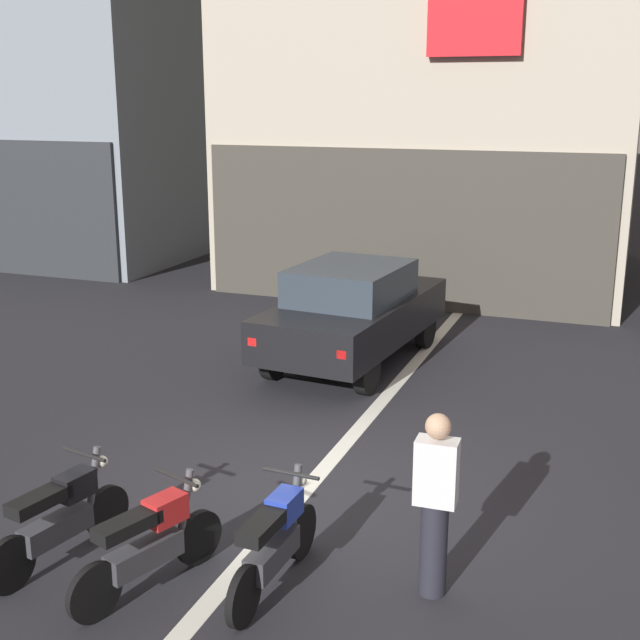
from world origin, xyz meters
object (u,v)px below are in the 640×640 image
object	(u,v)px
motorcycle_red_row_left_mid	(150,543)
person_by_motorcycles	(435,504)
motorcycle_black_row_leftmost	(61,517)
motorcycle_blue_row_centre	(275,541)
car_black_crossing_near	(353,310)

from	to	relation	value
motorcycle_red_row_left_mid	person_by_motorcycles	xyz separation A→B (m)	(2.32, 0.83, 0.40)
motorcycle_black_row_leftmost	motorcycle_red_row_left_mid	world-z (taller)	same
person_by_motorcycles	motorcycle_blue_row_centre	bearing A→B (deg)	-162.44
car_black_crossing_near	motorcycle_blue_row_centre	bearing A→B (deg)	-77.52
person_by_motorcycles	car_black_crossing_near	bearing A→B (deg)	114.61
motorcycle_black_row_leftmost	motorcycle_red_row_left_mid	distance (m)	1.02
motorcycle_black_row_leftmost	motorcycle_blue_row_centre	xyz separation A→B (m)	(2.03, 0.30, 0.00)
motorcycle_black_row_leftmost	motorcycle_red_row_left_mid	xyz separation A→B (m)	(1.02, -0.11, 0.00)
motorcycle_black_row_leftmost	car_black_crossing_near	bearing A→B (deg)	84.63
motorcycle_red_row_left_mid	person_by_motorcycles	bearing A→B (deg)	19.60
car_black_crossing_near	person_by_motorcycles	distance (m)	6.52
motorcycle_red_row_left_mid	motorcycle_blue_row_centre	world-z (taller)	same
car_black_crossing_near	motorcycle_black_row_leftmost	size ratio (longest dim) A/B	2.57
motorcycle_blue_row_centre	motorcycle_red_row_left_mid	bearing A→B (deg)	-157.84
car_black_crossing_near	motorcycle_red_row_left_mid	size ratio (longest dim) A/B	2.65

